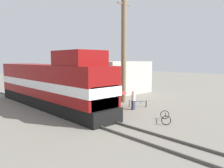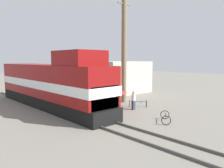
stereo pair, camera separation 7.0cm
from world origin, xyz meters
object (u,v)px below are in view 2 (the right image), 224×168
at_px(vendor_umbrella, 112,90).
at_px(person_bystander, 133,100).
at_px(utility_pole, 124,47).
at_px(locomotive, 51,84).
at_px(bicycle, 138,103).
at_px(billboard_sign, 113,79).
at_px(bicycle_spare, 165,117).

distance_m(vendor_umbrella, person_bystander, 2.09).
bearing_deg(utility_pole, locomotive, 158.04).
bearing_deg(bicycle, vendor_umbrella, 108.24).
relative_size(utility_pole, billboard_sign, 3.56).
height_order(locomotive, billboard_sign, locomotive).
bearing_deg(locomotive, bicycle, -41.69).
relative_size(vendor_umbrella, bicycle, 1.56).
bearing_deg(billboard_sign, bicycle_spare, -108.48).
distance_m(locomotive, utility_pole, 8.06).
xyz_separation_m(utility_pole, person_bystander, (-1.91, -3.02, -4.77)).
bearing_deg(bicycle_spare, billboard_sign, -54.97).
height_order(billboard_sign, bicycle, billboard_sign).
bearing_deg(utility_pole, billboard_sign, 104.81).
bearing_deg(locomotive, person_bystander, -50.01).
bearing_deg(vendor_umbrella, bicycle_spare, -92.84).
bearing_deg(person_bystander, bicycle_spare, -106.92).
relative_size(locomotive, bicycle, 10.11).
bearing_deg(billboard_sign, person_bystander, -109.94).
bearing_deg(bicycle_spare, utility_pole, -60.42).
distance_m(vendor_umbrella, bicycle, 2.78).
bearing_deg(vendor_umbrella, billboard_sign, 46.30).
bearing_deg(person_bystander, billboard_sign, 70.06).
bearing_deg(bicycle, locomotive, 97.16).
relative_size(person_bystander, bicycle_spare, 0.99).
distance_m(locomotive, bicycle_spare, 10.61).
bearing_deg(utility_pole, bicycle, -106.87).
xyz_separation_m(locomotive, billboard_sign, (6.38, -1.41, 0.20)).
height_order(vendor_umbrella, bicycle, vendor_umbrella).
xyz_separation_m(billboard_sign, person_bystander, (-1.57, -4.32, -1.44)).
bearing_deg(utility_pole, bicycle_spare, -113.93).
height_order(bicycle, bicycle_spare, bicycle).
height_order(utility_pole, bicycle, utility_pole).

